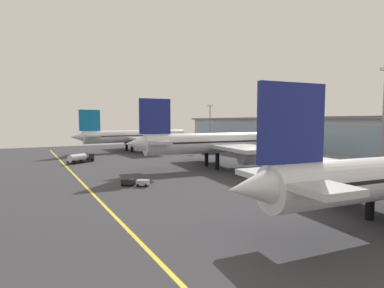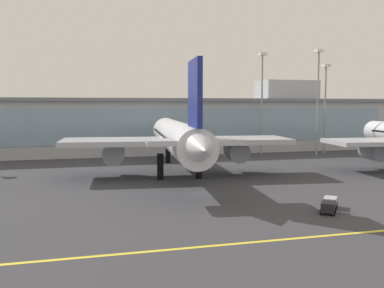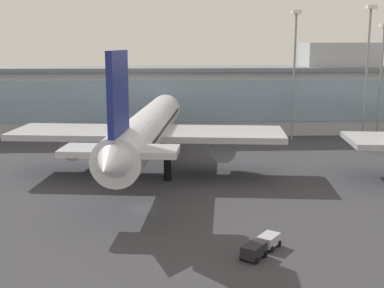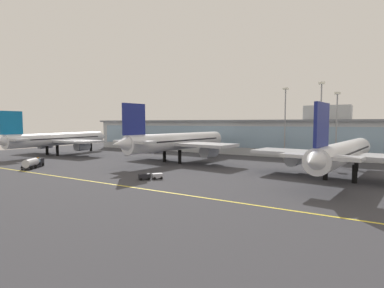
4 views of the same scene
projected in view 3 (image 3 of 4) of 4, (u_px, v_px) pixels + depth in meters
The scene contains 7 objects.
ground_plane at pixel (141, 210), 59.65m from camera, with size 194.17×194.17×0.00m, color #38383D.
terminal_building at pixel (161, 98), 110.59m from camera, with size 141.69×14.00×19.66m.
airliner_near_right at pixel (147, 130), 74.40m from camera, with size 41.39×54.71×18.77m.
baggage_tug_near at pixel (261, 246), 47.05m from camera, with size 4.64×5.38×1.40m.
apron_light_mast_centre at pixel (368, 56), 95.86m from camera, with size 1.80×1.80×26.55m.
apron_light_mast_east at pixel (382, 65), 99.94m from camera, with size 1.80×1.80×23.32m.
apron_light_mast_far_east at pixel (295, 57), 100.55m from camera, with size 1.80×1.80×25.93m.
Camera 3 is at (3.55, -57.14, 19.47)m, focal length 46.75 mm.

